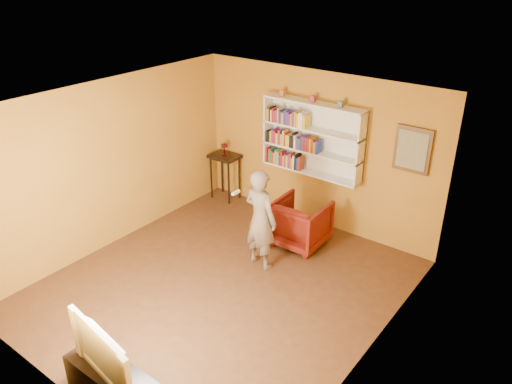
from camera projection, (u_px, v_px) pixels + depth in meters
room_shell at (220, 226)px, 6.79m from camera, size 5.30×5.80×2.88m
bookshelf at (314, 138)px, 8.26m from camera, size 1.80×0.29×1.23m
books_row_lower at (284, 159)px, 8.66m from camera, size 0.72×0.19×0.27m
books_row_middle at (293, 140)px, 8.41m from camera, size 1.03×0.19×0.27m
books_row_upper at (288, 117)px, 8.30m from camera, size 0.78×0.19×0.26m
ornament_left at (282, 93)px, 8.26m from camera, size 0.07×0.07×0.10m
ornament_centre at (313, 99)px, 7.94m from camera, size 0.07×0.07×0.10m
ornament_right at (341, 104)px, 7.67m from camera, size 0.07×0.07×0.10m
framed_painting at (412, 150)px, 7.33m from camera, size 0.55×0.05×0.70m
console_table at (225, 162)px, 9.52m from camera, size 0.55×0.42×0.90m
ruby_lustre at (224, 147)px, 9.38m from camera, size 0.14×0.14×0.23m
armchair at (300, 223)px, 8.14m from camera, size 0.85×0.87×0.77m
person at (261, 219)px, 7.41m from camera, size 0.62×0.45×1.58m
game_remote at (236, 193)px, 7.05m from camera, size 0.04×0.15×0.04m
television at (111, 350)px, 5.02m from camera, size 1.10×0.30×0.63m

